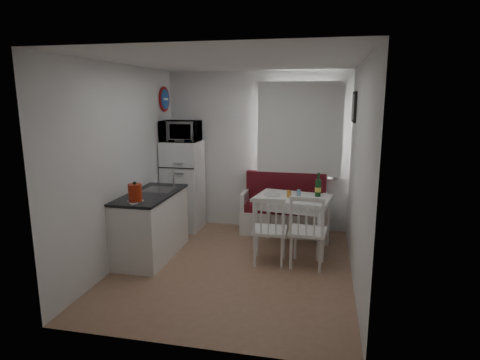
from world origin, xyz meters
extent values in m
cube|color=#966A50|center=(0.00, 0.00, 0.00)|extent=(3.00, 3.50, 0.02)
cube|color=white|center=(0.00, 0.00, 2.60)|extent=(3.00, 3.50, 0.02)
cube|color=white|center=(0.00, 1.75, 1.30)|extent=(3.00, 0.02, 2.60)
cube|color=white|center=(0.00, -1.75, 1.30)|extent=(3.00, 0.02, 2.60)
cube|color=white|center=(-1.50, 0.00, 1.30)|extent=(0.02, 3.50, 2.60)
cube|color=white|center=(1.50, 0.00, 1.30)|extent=(0.02, 3.50, 2.60)
cube|color=white|center=(0.70, 1.72, 1.62)|extent=(1.22, 0.06, 1.47)
cube|color=white|center=(0.70, 1.65, 1.68)|extent=(1.35, 0.02, 1.50)
cube|color=white|center=(-1.20, 0.15, 0.43)|extent=(0.60, 1.30, 0.86)
cube|color=black|center=(-1.20, 0.15, 0.89)|extent=(0.62, 1.32, 0.03)
cube|color=#99999E|center=(-1.18, 0.40, 0.85)|extent=(0.40, 0.40, 0.10)
cylinder|color=silver|center=(-1.02, 0.58, 1.03)|extent=(0.02, 0.02, 0.26)
cylinder|color=#1B4EA5|center=(-1.47, 1.45, 2.15)|extent=(0.03, 0.40, 0.40)
cube|color=black|center=(1.48, 1.10, 2.05)|extent=(0.04, 0.52, 0.42)
cube|color=white|center=(0.50, 1.48, 0.19)|extent=(1.37, 0.53, 0.38)
cube|color=maroon|center=(0.50, 1.48, 0.44)|extent=(1.30, 0.48, 0.13)
cube|color=maroon|center=(0.50, 1.68, 0.74)|extent=(1.30, 0.11, 0.48)
cube|color=white|center=(0.68, 0.83, 0.76)|extent=(1.16, 0.90, 0.04)
cube|color=white|center=(0.68, 0.83, 0.68)|extent=(1.04, 0.78, 0.13)
cylinder|color=white|center=(0.68, 0.83, 0.37)|extent=(0.06, 0.06, 0.74)
cube|color=white|center=(0.43, 0.26, 0.45)|extent=(0.46, 0.44, 0.04)
cube|color=white|center=(0.43, 0.07, 0.70)|extent=(0.42, 0.06, 0.46)
cube|color=white|center=(0.93, 0.26, 0.47)|extent=(0.49, 0.47, 0.04)
cube|color=white|center=(0.93, 0.07, 0.73)|extent=(0.44, 0.08, 0.48)
cube|color=white|center=(-1.18, 1.40, 0.74)|extent=(0.59, 0.59, 1.48)
imported|color=white|center=(-1.18, 1.35, 1.65)|extent=(0.60, 0.41, 0.33)
cylinder|color=#A3240D|center=(-1.15, -0.38, 1.03)|extent=(0.20, 0.20, 0.27)
cylinder|color=orange|center=(0.63, 0.78, 0.83)|extent=(0.06, 0.06, 0.10)
cylinder|color=#759EC7|center=(0.76, 0.88, 0.83)|extent=(0.06, 0.06, 0.10)
cylinder|color=white|center=(0.38, 0.85, 0.79)|extent=(0.24, 0.24, 0.02)
camera|label=1|loc=(1.10, -4.78, 2.19)|focal=30.00mm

